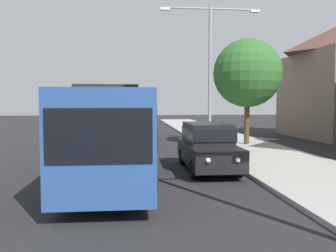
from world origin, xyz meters
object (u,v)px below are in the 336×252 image
object	(u,v)px
bus_lead	(114,130)
white_suv	(207,145)
box_truck_oncoming	(101,111)
streetlamp_mid	(210,60)
roadside_tree	(247,73)
bus_second_in_line	(123,117)
bus_middle	(127,113)

from	to	relation	value
bus_lead	white_suv	xyz separation A→B (m)	(3.70, 0.57, -0.66)
box_truck_oncoming	bus_lead	bearing A→B (deg)	-84.07
bus_lead	white_suv	size ratio (longest dim) A/B	2.33
box_truck_oncoming	streetlamp_mid	distance (m)	25.59
box_truck_oncoming	roadside_tree	xyz separation A→B (m)	(11.09, -23.69, 2.84)
white_suv	streetlamp_mid	xyz separation A→B (m)	(1.70, 7.43, 4.29)
bus_lead	box_truck_oncoming	bearing A→B (deg)	95.93
box_truck_oncoming	streetlamp_mid	xyz separation A→B (m)	(8.70, -23.79, 3.61)
bus_second_in_line	box_truck_oncoming	world-z (taller)	bus_second_in_line
bus_second_in_line	white_suv	distance (m)	12.24
box_truck_oncoming	streetlamp_mid	bearing A→B (deg)	-69.91
bus_second_in_line	box_truck_oncoming	distance (m)	19.85
box_truck_oncoming	roadside_tree	world-z (taller)	roadside_tree
roadside_tree	bus_lead	bearing A→B (deg)	-133.86
bus_middle	white_suv	size ratio (longest dim) A/B	2.18
bus_lead	bus_middle	bearing A→B (deg)	90.00
bus_lead	box_truck_oncoming	size ratio (longest dim) A/B	1.42
bus_second_in_line	white_suv	size ratio (longest dim) A/B	2.18
roadside_tree	bus_middle	bearing A→B (deg)	115.62
bus_lead	streetlamp_mid	bearing A→B (deg)	56.01
box_truck_oncoming	streetlamp_mid	world-z (taller)	streetlamp_mid
streetlamp_mid	roadside_tree	size ratio (longest dim) A/B	1.29
bus_middle	streetlamp_mid	world-z (taller)	streetlamp_mid
bus_lead	bus_second_in_line	size ratio (longest dim) A/B	1.07
box_truck_oncoming	roadside_tree	distance (m)	26.31
bus_lead	roadside_tree	distance (m)	11.60
roadside_tree	box_truck_oncoming	bearing A→B (deg)	115.08
box_truck_oncoming	bus_middle	bearing A→B (deg)	-66.10
bus_lead	bus_middle	xyz separation A→B (m)	(-0.00, 24.34, -0.00)
bus_middle	roadside_tree	world-z (taller)	roadside_tree
bus_middle	streetlamp_mid	bearing A→B (deg)	-71.72
white_suv	box_truck_oncoming	size ratio (longest dim) A/B	0.61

